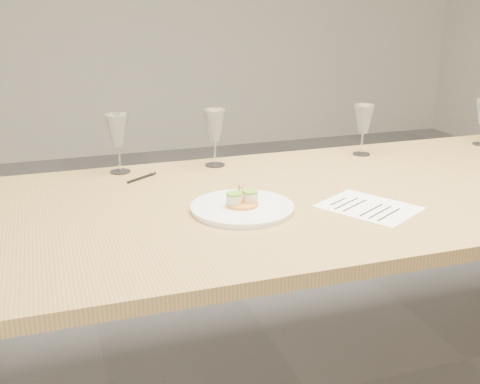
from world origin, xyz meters
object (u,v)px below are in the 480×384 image
object	(u,v)px
wine_glass_1	(215,127)
wine_glass_2	(364,120)
dining_table	(318,213)
recipe_sheet	(369,207)
ballpoint_pen	(142,178)
wine_glass_0	(118,132)
dinner_plate	(242,207)

from	to	relation	value
wine_glass_1	wine_glass_2	world-z (taller)	wine_glass_1
wine_glass_1	wine_glass_2	xyz separation A→B (m)	(0.58, -0.03, -0.01)
dining_table	recipe_sheet	bearing A→B (deg)	-63.49
dining_table	ballpoint_pen	world-z (taller)	ballpoint_pen
recipe_sheet	wine_glass_2	world-z (taller)	wine_glass_2
wine_glass_1	wine_glass_2	bearing A→B (deg)	-3.34
wine_glass_0	recipe_sheet	bearing A→B (deg)	-42.74
dinner_plate	dining_table	bearing A→B (deg)	14.66
dining_table	wine_glass_1	xyz separation A→B (m)	(-0.22, 0.40, 0.21)
dining_table	wine_glass_0	bearing A→B (deg)	142.63
ballpoint_pen	wine_glass_1	size ratio (longest dim) A/B	0.54
wine_glass_0	wine_glass_2	bearing A→B (deg)	-3.58
dining_table	recipe_sheet	world-z (taller)	recipe_sheet
dining_table	wine_glass_2	distance (m)	0.55
ballpoint_pen	wine_glass_0	distance (m)	0.18
wine_glass_2	wine_glass_0	bearing A→B (deg)	176.42
wine_glass_0	wine_glass_1	xyz separation A→B (m)	(0.34, -0.02, 0.00)
wine_glass_0	dinner_plate	bearing A→B (deg)	-60.60
dinner_plate	ballpoint_pen	distance (m)	0.45
recipe_sheet	wine_glass_2	distance (m)	0.61
dinner_plate	recipe_sheet	distance (m)	0.37
dinner_plate	wine_glass_2	world-z (taller)	wine_glass_2
dinner_plate	wine_glass_0	world-z (taller)	wine_glass_0
ballpoint_pen	wine_glass_0	xyz separation A→B (m)	(-0.06, 0.10, 0.14)
dinner_plate	wine_glass_0	distance (m)	0.59
recipe_sheet	wine_glass_1	distance (m)	0.66
recipe_sheet	wine_glass_0	size ratio (longest dim) A/B	1.61
ballpoint_pen	wine_glass_1	xyz separation A→B (m)	(0.28, 0.08, 0.14)
dining_table	wine_glass_2	bearing A→B (deg)	45.76
dinner_plate	recipe_sheet	size ratio (longest dim) A/B	0.91
dinner_plate	wine_glass_2	xyz separation A→B (m)	(0.63, 0.44, 0.12)
recipe_sheet	wine_glass_0	world-z (taller)	wine_glass_0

